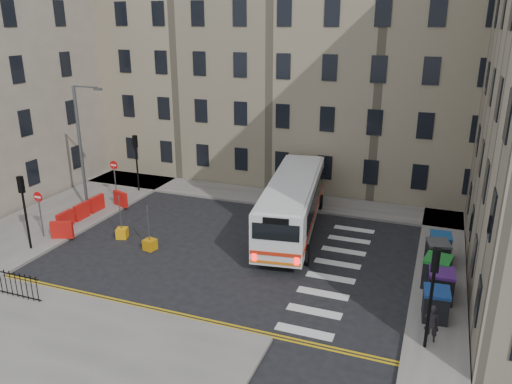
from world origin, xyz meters
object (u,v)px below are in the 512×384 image
Objects in this scene: wheelie_bin_d at (437,254)px; bus at (293,202)px; pedestrian at (432,323)px; bollard_yellow at (122,233)px; wheelie_bin_a at (436,304)px; bollard_chevron at (150,245)px; streetlamp at (80,147)px; wheelie_bin_c at (437,272)px; wheelie_bin_e at (440,246)px; wheelie_bin_b at (441,285)px.

bus is at bearing 152.75° from wheelie_bin_d.
bollard_yellow is at bearing -17.36° from pedestrian.
wheelie_bin_a is 2.20× the size of bollard_chevron.
bollard_yellow is (-17.08, 4.24, -0.63)m from pedestrian.
streetlamp is 6.78m from bollard_yellow.
pedestrian reaches higher than wheelie_bin_c.
wheelie_bin_c is 1.12× the size of wheelie_bin_e.
bus is 10.92m from wheelie_bin_a.
wheelie_bin_c is (-0.06, 2.85, 0.07)m from wheelie_bin_a.
pedestrian is at bearing -103.19° from wheelie_bin_d.
wheelie_bin_d is (-0.24, 3.30, -0.02)m from wheelie_bin_b.
bus is at bearing 38.85° from bollard_chevron.
wheelie_bin_b reaches higher than bollard_yellow.
streetlamp is 23.12m from pedestrian.
bollard_yellow is at bearing 174.96° from wheelie_bin_d.
pedestrian is at bearing -13.23° from bollard_chevron.
wheelie_bin_b is 0.97× the size of wheelie_bin_d.
wheelie_bin_e is 17.56m from bollard_yellow.
wheelie_bin_d reaches higher than wheelie_bin_a.
bus is 19.70× the size of bollard_chevron.
wheelie_bin_d is 1.07m from wheelie_bin_e.
wheelie_bin_a is 0.92× the size of wheelie_bin_d.
wheelie_bin_d reaches higher than bollard_chevron.
wheelie_bin_a is 1.65m from wheelie_bin_b.
wheelie_bin_e is (-0.14, 4.36, -0.03)m from wheelie_bin_b.
wheelie_bin_a is (21.85, -5.35, -3.52)m from streetlamp.
bus is 8.49× the size of wheelie_bin_b.
bus is 9.29m from wheelie_bin_c.
bus is 7.96× the size of wheelie_bin_c.
bus is at bearing 135.23° from wheelie_bin_a.
bollard_chevron is (-14.83, 1.77, -0.51)m from wheelie_bin_a.
bollard_chevron is (2.35, -0.77, 0.00)m from bollard_yellow.
bus is 8.54m from wheelie_bin_d.
bollard_chevron is (7.02, -3.58, -4.04)m from streetlamp.
bollard_yellow is (4.67, -2.81, -4.04)m from streetlamp.
pedestrian reaches higher than bollard_chevron.
wheelie_bin_d is at bearing -22.79° from bus.
wheelie_bin_a is at bearing -96.88° from pedestrian.
streetlamp is 0.69× the size of bus.
bus reaches higher than wheelie_bin_c.
wheelie_bin_c is at bearing -35.40° from bus.
wheelie_bin_b is at bearing -9.56° from streetlamp.
streetlamp is 13.57× the size of bollard_chevron.
wheelie_bin_b is 2.32× the size of bollard_chevron.
wheelie_bin_b is 2.32× the size of bollard_yellow.
wheelie_bin_b reaches higher than wheelie_bin_e.
pedestrian is 15.15m from bollard_chevron.
streetlamp is at bearing 148.97° from bollard_yellow.
wheelie_bin_c reaches higher than wheelie_bin_e.
bus reaches higher than wheelie_bin_a.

